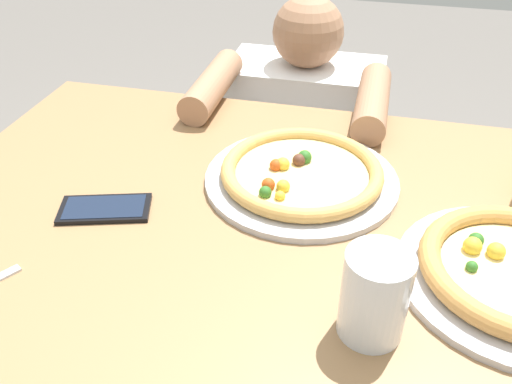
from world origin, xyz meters
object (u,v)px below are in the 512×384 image
object	(u,v)px
pizza_far	(301,174)
cell_phone	(105,209)
diner_seated	(300,178)
water_cup_clear	(375,294)

from	to	relation	value
pizza_far	cell_phone	world-z (taller)	pizza_far
pizza_far	diner_seated	distance (m)	0.63
pizza_far	cell_phone	bearing A→B (deg)	-152.04
water_cup_clear	diner_seated	xyz separation A→B (m)	(-0.22, 0.83, -0.40)
cell_phone	diner_seated	size ratio (longest dim) A/B	0.18
cell_phone	diner_seated	xyz separation A→B (m)	(0.23, 0.68, -0.34)
cell_phone	diner_seated	distance (m)	0.79
water_cup_clear	diner_seated	bearing A→B (deg)	104.92
water_cup_clear	cell_phone	xyz separation A→B (m)	(-0.45, 0.15, -0.06)
pizza_far	diner_seated	xyz separation A→B (m)	(-0.08, 0.51, -0.35)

